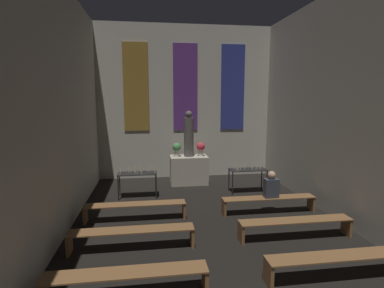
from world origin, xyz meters
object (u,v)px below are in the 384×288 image
(pew_back_left, at_px, (135,207))
(candle_rack_left, at_px, (137,176))
(flower_vase_right, at_px, (201,148))
(pew_third_right, at_px, (295,224))
(candle_rack_right, at_px, (248,172))
(pew_third_left, at_px, (132,234))
(altar, at_px, (189,170))
(pew_second_right, at_px, (338,261))
(pew_second_left, at_px, (127,278))
(person_seated, at_px, (271,186))
(pew_back_right, at_px, (269,201))
(statue, at_px, (189,135))
(flower_vase_left, at_px, (177,148))

(pew_back_left, bearing_deg, candle_rack_left, 90.37)
(flower_vase_right, xyz_separation_m, pew_third_right, (1.30, -4.48, -0.95))
(candle_rack_right, distance_m, pew_third_left, 4.74)
(altar, distance_m, candle_rack_right, 2.14)
(flower_vase_right, distance_m, pew_second_right, 6.17)
(flower_vase_right, xyz_separation_m, candle_rack_left, (-2.15, -1.25, -0.61))
(altar, bearing_deg, flower_vase_right, 0.00)
(altar, height_order, pew_second_left, altar)
(altar, distance_m, pew_third_left, 4.81)
(pew_second_right, distance_m, pew_back_left, 4.53)
(candle_rack_left, relative_size, pew_third_right, 0.47)
(candle_rack_right, relative_size, pew_third_left, 0.47)
(candle_rack_right, distance_m, pew_second_right, 4.72)
(candle_rack_left, relative_size, person_seated, 1.67)
(pew_second_right, relative_size, pew_third_right, 1.00)
(altar, bearing_deg, pew_back_right, -60.28)
(pew_second_right, bearing_deg, pew_third_right, 90.00)
(pew_third_right, bearing_deg, pew_back_right, 90.00)
(candle_rack_left, distance_m, pew_second_right, 5.85)
(candle_rack_left, bearing_deg, person_seated, -26.75)
(pew_third_left, bearing_deg, pew_second_left, -90.00)
(pew_second_right, bearing_deg, pew_back_left, 139.42)
(flower_vase_right, bearing_deg, pew_third_right, -73.85)
(flower_vase_right, distance_m, pew_third_right, 4.76)
(candle_rack_right, height_order, person_seated, person_seated)
(pew_back_left, height_order, person_seated, person_seated)
(flower_vase_right, relative_size, candle_rack_right, 0.41)
(pew_third_right, distance_m, pew_back_right, 1.47)
(pew_second_left, bearing_deg, pew_back_right, 40.58)
(pew_second_right, height_order, pew_back_left, same)
(candle_rack_left, bearing_deg, pew_second_left, -89.86)
(altar, relative_size, candle_rack_left, 1.11)
(altar, distance_m, person_seated, 3.50)
(pew_second_right, relative_size, pew_third_left, 1.00)
(pew_second_right, xyz_separation_m, pew_back_left, (-3.44, 2.95, 0.00))
(candle_rack_right, xyz_separation_m, pew_third_right, (-0.01, -3.24, -0.34))
(pew_second_left, relative_size, pew_third_left, 1.00)
(statue, height_order, candle_rack_left, statue)
(pew_third_right, bearing_deg, pew_third_left, 180.00)
(candle_rack_right, xyz_separation_m, pew_third_left, (-3.45, -3.24, -0.34))
(pew_third_left, relative_size, pew_back_left, 1.00)
(pew_third_left, relative_size, pew_back_right, 1.00)
(altar, height_order, flower_vase_left, flower_vase_left)
(altar, bearing_deg, pew_third_right, -69.02)
(candle_rack_left, bearing_deg, pew_second_right, -53.79)
(altar, xyz_separation_m, candle_rack_right, (1.73, -1.25, 0.17))
(altar, distance_m, pew_second_right, 6.20)
(statue, bearing_deg, flower_vase_left, 180.00)
(pew_second_left, bearing_deg, flower_vase_left, 77.70)
(altar, relative_size, pew_back_left, 0.53)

